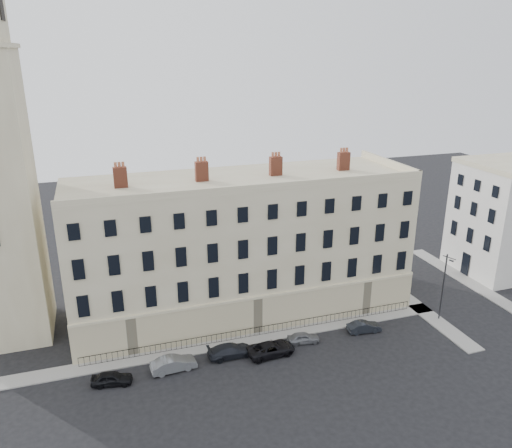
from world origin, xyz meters
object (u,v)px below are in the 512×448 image
at_px(streetlamp, 444,284).
at_px(car_c, 230,351).
at_px(car_f, 364,327).
at_px(car_e, 303,338).
at_px(car_b, 173,364).
at_px(car_a, 112,378).
at_px(car_d, 271,349).

bearing_deg(streetlamp, car_c, 157.93).
bearing_deg(car_f, car_e, 95.06).
distance_m(car_b, car_e, 13.05).
distance_m(car_b, car_f, 19.79).
bearing_deg(car_b, car_a, 89.03).
distance_m(car_a, car_c, 10.97).
bearing_deg(car_c, car_d, -104.74).
bearing_deg(car_a, car_f, -78.24).
bearing_deg(car_d, car_e, -79.42).
distance_m(car_c, car_d, 3.87).
height_order(car_b, streetlamp, streetlamp).
bearing_deg(car_b, streetlamp, -94.48).
xyz_separation_m(car_b, car_c, (5.50, 0.49, -0.04)).
bearing_deg(car_b, car_f, -93.35).
distance_m(car_b, streetlamp, 29.00).
bearing_deg(car_c, car_a, 93.58).
distance_m(car_a, car_f, 25.23).
height_order(car_a, car_d, car_d).
distance_m(car_a, car_d, 14.70).
height_order(car_c, streetlamp, streetlamp).
xyz_separation_m(car_f, streetlamp, (9.00, -0.37, 3.65)).
xyz_separation_m(car_d, car_e, (3.78, 0.97, -0.09)).
bearing_deg(streetlamp, car_f, 156.62).
height_order(car_c, car_d, car_d).
distance_m(car_c, car_f, 14.29).
height_order(car_c, car_f, car_c).
relative_size(car_b, car_c, 0.94).
bearing_deg(car_c, car_f, -91.04).
relative_size(car_d, streetlamp, 0.61).
xyz_separation_m(car_a, car_d, (14.70, -0.10, 0.05)).
bearing_deg(streetlamp, car_d, 160.46).
bearing_deg(car_a, streetlamp, -79.32).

